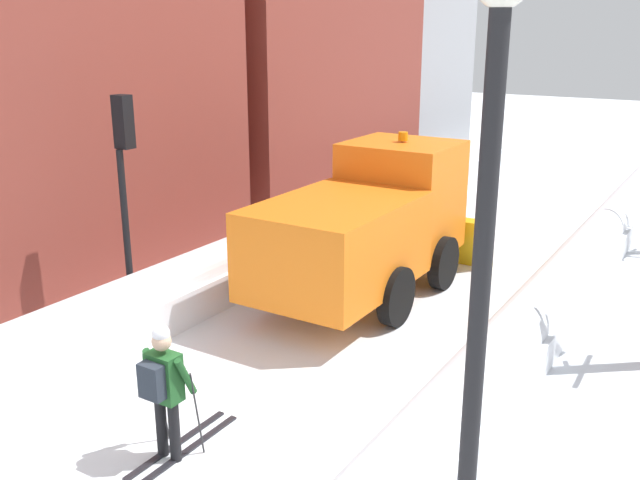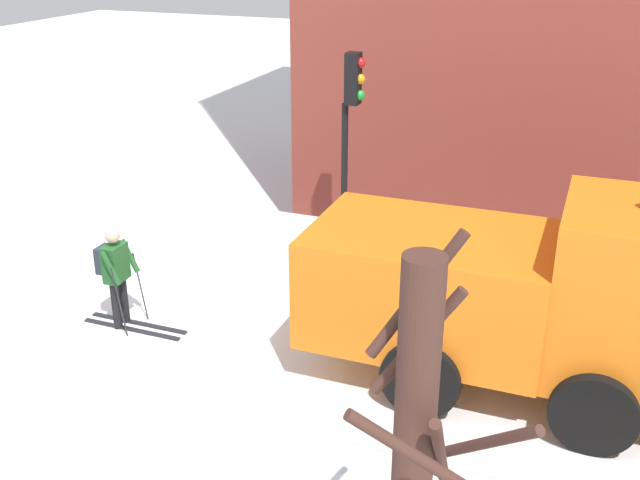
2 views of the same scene
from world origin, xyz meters
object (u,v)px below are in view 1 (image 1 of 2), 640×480
plow_truck (370,223)px  skier (164,386)px  traffic_light_pole (126,167)px  street_lamp (484,246)px

plow_truck → skier: size_ratio=3.31×
traffic_light_pole → street_lamp: 8.12m
skier → street_lamp: street_lamp is taller
plow_truck → street_lamp: street_lamp is taller
plow_truck → skier: plow_truck is taller
plow_truck → street_lamp: size_ratio=1.05×
plow_truck → street_lamp: (4.54, -6.75, 2.10)m
traffic_light_pole → street_lamp: bearing=-23.4°
street_lamp → plow_truck: bearing=123.9°
skier → traffic_light_pole: (-3.43, 2.80, 1.89)m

